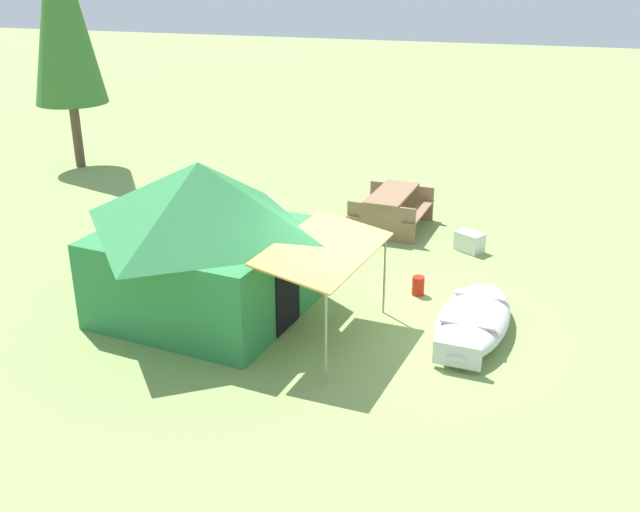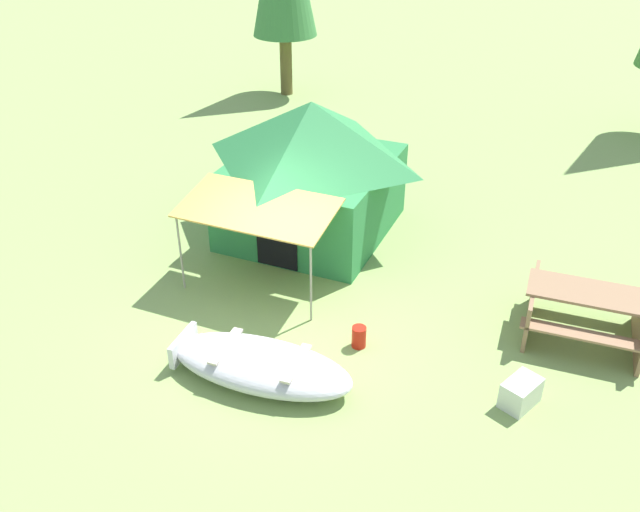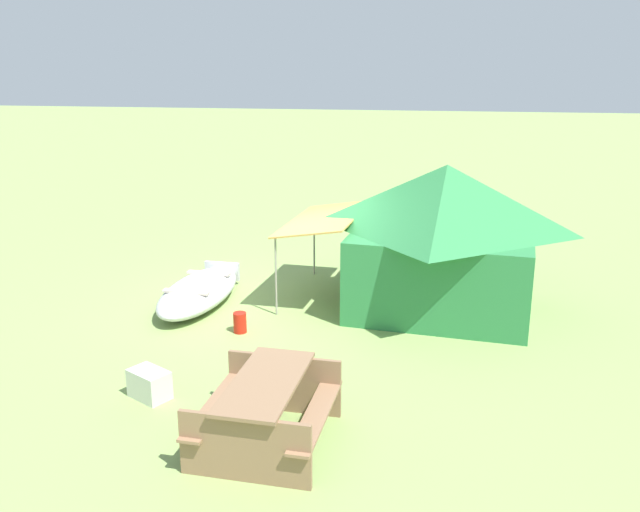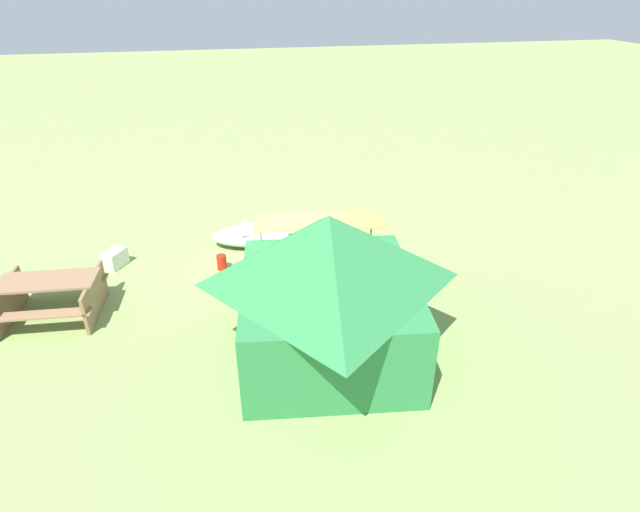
{
  "view_description": "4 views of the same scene",
  "coord_description": "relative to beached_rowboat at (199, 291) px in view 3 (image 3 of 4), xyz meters",
  "views": [
    {
      "loc": [
        -10.1,
        -2.2,
        5.46
      ],
      "look_at": [
        -0.41,
        0.76,
        1.27
      ],
      "focal_mm": 41.28,
      "sensor_mm": 36.0,
      "label": 1
    },
    {
      "loc": [
        2.9,
        -8.12,
        6.24
      ],
      "look_at": [
        0.5,
        0.48,
        0.85
      ],
      "focal_mm": 37.82,
      "sensor_mm": 36.0,
      "label": 2
    },
    {
      "loc": [
        11.49,
        2.3,
        4.4
      ],
      "look_at": [
        -0.27,
        0.59,
        0.84
      ],
      "focal_mm": 39.3,
      "sensor_mm": 36.0,
      "label": 3
    },
    {
      "loc": [
        1.31,
        9.44,
        5.6
      ],
      "look_at": [
        -0.56,
        0.8,
        0.78
      ],
      "focal_mm": 28.67,
      "sensor_mm": 36.0,
      "label": 4
    }
  ],
  "objects": [
    {
      "name": "fuel_can",
      "position": [
        1.14,
        1.05,
        -0.07
      ],
      "size": [
        0.3,
        0.3,
        0.33
      ],
      "primitive_type": "cylinder",
      "rotation": [
        0.0,
        0.0,
        5.66
      ],
      "color": "red",
      "rests_on": "ground_plane"
    },
    {
      "name": "cooler_box",
      "position": [
        3.44,
        0.43,
        -0.05
      ],
      "size": [
        0.57,
        0.63,
        0.38
      ],
      "primitive_type": "cube",
      "rotation": [
        0.0,
        0.0,
        1.03
      ],
      "color": "silver",
      "rests_on": "ground_plane"
    },
    {
      "name": "canvas_cabin_tent",
      "position": [
        -0.49,
        4.25,
        1.07
      ],
      "size": [
        3.36,
        4.68,
        2.52
      ],
      "color": "#2D7E42",
      "rests_on": "ground_plane"
    },
    {
      "name": "beached_rowboat",
      "position": [
        0.0,
        0.0,
        0.0
      ],
      "size": [
        2.69,
        1.28,
        0.46
      ],
      "color": "silver",
      "rests_on": "ground_plane"
    },
    {
      "name": "ground_plane",
      "position": [
        -0.21,
        1.52,
        -0.24
      ],
      "size": [
        80.0,
        80.0,
        0.0
      ],
      "primitive_type": "plane",
      "color": "#83A055"
    },
    {
      "name": "picnic_table",
      "position": [
        4.29,
        2.18,
        0.25
      ],
      "size": [
        1.85,
        1.58,
        0.79
      ],
      "color": "#8B694B",
      "rests_on": "ground_plane"
    }
  ]
}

